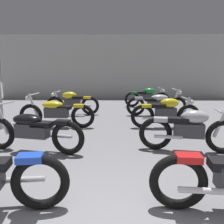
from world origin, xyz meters
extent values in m
cube|color=#B2B2AD|center=(0.00, 11.94, 1.80)|extent=(13.05, 0.24, 3.60)
torus|color=black|center=(-0.78, 1.01, 0.34)|extent=(0.68, 0.19, 0.67)
cube|color=blue|center=(-0.88, 1.00, 0.64)|extent=(0.30, 0.23, 0.08)
cylinder|color=silver|center=(-1.04, 1.11, 0.32)|extent=(0.55, 0.14, 0.07)
torus|color=black|center=(-2.29, 3.08, 0.34)|extent=(0.68, 0.25, 0.67)
torus|color=black|center=(-0.83, 2.77, 0.34)|extent=(0.68, 0.25, 0.67)
cylinder|color=silver|center=(-2.22, 3.06, 0.65)|extent=(0.28, 0.12, 0.66)
cube|color=#38383D|center=(-1.56, 2.93, 0.44)|extent=(0.70, 0.37, 0.28)
ellipsoid|color=black|center=(-1.66, 2.95, 0.66)|extent=(0.65, 0.44, 0.22)
cube|color=black|center=(-1.34, 2.88, 0.57)|extent=(0.44, 0.32, 0.10)
cube|color=black|center=(-0.92, 2.79, 0.64)|extent=(0.32, 0.25, 0.08)
cylinder|color=silver|center=(-2.16, 3.05, 0.96)|extent=(0.17, 0.67, 0.04)
cylinder|color=silver|center=(-1.04, 2.95, 0.32)|extent=(0.55, 0.18, 0.07)
torus|color=black|center=(-2.33, 4.93, 0.34)|extent=(0.67, 0.14, 0.67)
torus|color=black|center=(-0.83, 4.85, 0.34)|extent=(0.67, 0.14, 0.67)
cylinder|color=silver|center=(-2.25, 4.92, 0.65)|extent=(0.28, 0.08, 0.66)
cube|color=#38383D|center=(-1.58, 4.89, 0.44)|extent=(0.67, 0.27, 0.28)
ellipsoid|color=yellow|center=(-1.68, 4.90, 0.66)|extent=(0.61, 0.35, 0.22)
cube|color=black|center=(-1.36, 4.88, 0.57)|extent=(0.41, 0.26, 0.10)
cube|color=yellow|center=(-0.93, 4.86, 0.64)|extent=(0.29, 0.21, 0.08)
cylinder|color=silver|center=(-2.19, 4.92, 0.96)|extent=(0.07, 0.68, 0.04)
sphere|color=white|center=(-2.39, 4.93, 0.84)|extent=(0.14, 0.14, 0.14)
cylinder|color=silver|center=(-1.08, 5.00, 0.32)|extent=(0.55, 0.10, 0.07)
torus|color=black|center=(-2.14, 6.85, 0.34)|extent=(0.67, 0.13, 0.67)
torus|color=black|center=(-0.84, 6.81, 0.34)|extent=(0.67, 0.13, 0.67)
cylinder|color=silver|center=(-2.06, 6.85, 0.59)|extent=(0.24, 0.08, 0.56)
cube|color=#38383D|center=(-1.49, 6.83, 0.44)|extent=(0.58, 0.26, 0.28)
ellipsoid|color=yellow|center=(-1.59, 6.83, 0.72)|extent=(0.53, 0.30, 0.26)
cube|color=black|center=(-1.27, 6.82, 0.64)|extent=(0.41, 0.25, 0.10)
cube|color=yellow|center=(-0.94, 6.81, 0.64)|extent=(0.29, 0.21, 0.08)
cylinder|color=silver|center=(-2.00, 6.85, 0.85)|extent=(0.05, 0.48, 0.04)
sphere|color=white|center=(-2.20, 6.85, 0.73)|extent=(0.14, 0.14, 0.14)
cylinder|color=silver|center=(-1.08, 6.95, 0.32)|extent=(0.55, 0.09, 0.07)
torus|color=black|center=(0.81, 1.04, 0.34)|extent=(0.68, 0.17, 0.67)
cube|color=red|center=(0.91, 1.03, 0.64)|extent=(0.30, 0.22, 0.08)
cylinder|color=silver|center=(1.05, 0.89, 0.32)|extent=(0.55, 0.12, 0.07)
torus|color=black|center=(2.19, 2.87, 0.34)|extent=(0.68, 0.22, 0.67)
torus|color=black|center=(0.91, 3.09, 0.34)|extent=(0.68, 0.22, 0.67)
cylinder|color=silver|center=(2.11, 2.89, 0.59)|extent=(0.25, 0.11, 0.56)
cube|color=#38383D|center=(1.55, 2.98, 0.44)|extent=(0.60, 0.33, 0.28)
ellipsoid|color=#B7B7BC|center=(1.64, 2.97, 0.72)|extent=(0.56, 0.36, 0.26)
cube|color=black|center=(1.33, 3.02, 0.64)|extent=(0.43, 0.30, 0.10)
cube|color=#B7B7BC|center=(1.00, 3.07, 0.64)|extent=(0.31, 0.24, 0.08)
cylinder|color=silver|center=(2.05, 2.90, 0.85)|extent=(0.12, 0.48, 0.04)
cylinder|color=silver|center=(1.13, 2.92, 0.32)|extent=(0.55, 0.16, 0.07)
torus|color=black|center=(2.15, 4.90, 0.34)|extent=(0.67, 0.13, 0.67)
torus|color=black|center=(0.85, 4.87, 0.34)|extent=(0.67, 0.13, 0.67)
cylinder|color=silver|center=(2.07, 4.90, 0.59)|extent=(0.24, 0.08, 0.56)
cube|color=#38383D|center=(1.50, 4.88, 0.44)|extent=(0.58, 0.25, 0.28)
ellipsoid|color=yellow|center=(1.60, 4.89, 0.72)|extent=(0.53, 0.29, 0.26)
cube|color=black|center=(1.28, 4.88, 0.64)|extent=(0.41, 0.25, 0.10)
cube|color=yellow|center=(0.95, 4.87, 0.64)|extent=(0.29, 0.21, 0.08)
cylinder|color=silver|center=(2.01, 4.90, 0.85)|extent=(0.05, 0.48, 0.04)
sphere|color=white|center=(2.21, 4.90, 0.73)|extent=(0.14, 0.14, 0.14)
cylinder|color=silver|center=(1.11, 4.74, 0.32)|extent=(0.55, 0.08, 0.07)
torus|color=black|center=(2.32, 6.69, 0.34)|extent=(0.67, 0.12, 0.67)
torus|color=black|center=(0.82, 6.66, 0.34)|extent=(0.67, 0.12, 0.67)
cylinder|color=silver|center=(2.24, 6.69, 0.65)|extent=(0.27, 0.07, 0.66)
cube|color=#38383D|center=(1.57, 6.68, 0.44)|extent=(0.66, 0.25, 0.28)
ellipsoid|color=#B7B7BC|center=(1.67, 6.68, 0.66)|extent=(0.61, 0.33, 0.22)
cube|color=black|center=(1.35, 6.67, 0.57)|extent=(0.40, 0.25, 0.10)
cube|color=#B7B7BC|center=(0.92, 6.66, 0.64)|extent=(0.28, 0.20, 0.08)
cylinder|color=silver|center=(2.18, 6.69, 0.96)|extent=(0.05, 0.68, 0.04)
sphere|color=white|center=(2.38, 6.69, 0.84)|extent=(0.14, 0.14, 0.14)
cylinder|color=silver|center=(1.08, 6.54, 0.32)|extent=(0.55, 0.08, 0.07)
torus|color=black|center=(2.14, 8.57, 0.34)|extent=(0.68, 0.16, 0.67)
torus|color=black|center=(0.84, 8.68, 0.34)|extent=(0.68, 0.16, 0.67)
cylinder|color=silver|center=(2.06, 8.58, 0.59)|extent=(0.25, 0.09, 0.56)
cube|color=#38383D|center=(1.49, 8.63, 0.44)|extent=(0.59, 0.29, 0.28)
ellipsoid|color=#197F33|center=(1.59, 8.62, 0.72)|extent=(0.54, 0.32, 0.26)
cube|color=black|center=(1.27, 8.64, 0.64)|extent=(0.42, 0.27, 0.10)
cube|color=#197F33|center=(0.94, 8.67, 0.64)|extent=(0.30, 0.22, 0.08)
cylinder|color=silver|center=(2.00, 8.58, 0.85)|extent=(0.07, 0.48, 0.04)
sphere|color=white|center=(2.20, 8.57, 0.73)|extent=(0.14, 0.14, 0.14)
cylinder|color=silver|center=(1.08, 8.53, 0.32)|extent=(0.55, 0.11, 0.07)
camera|label=1|loc=(0.08, -1.40, 1.60)|focal=36.36mm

